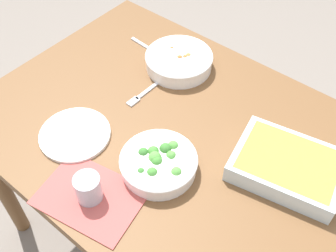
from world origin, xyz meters
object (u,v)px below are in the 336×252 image
at_px(baking_dish, 288,165).
at_px(broccoli_bowl, 159,163).
at_px(drink_cup, 87,188).
at_px(stew_bowl, 179,61).
at_px(side_plate, 75,135).
at_px(fork_on_table, 144,93).
at_px(spoon_by_stew, 153,50).

bearing_deg(baking_dish, broccoli_bowl, 37.45).
xyz_separation_m(broccoli_bowl, drink_cup, (0.09, 0.19, 0.01)).
distance_m(stew_bowl, side_plate, 0.46).
height_order(stew_bowl, fork_on_table, stew_bowl).
height_order(stew_bowl, baking_dish, same).
distance_m(baking_dish, drink_cup, 0.56).
bearing_deg(stew_bowl, broccoli_bowl, 121.10).
bearing_deg(baking_dish, fork_on_table, 1.78).
height_order(broccoli_bowl, side_plate, broccoli_bowl).
height_order(baking_dish, spoon_by_stew, baking_dish).
relative_size(stew_bowl, baking_dish, 0.72).
relative_size(broccoli_bowl, spoon_by_stew, 1.27).
height_order(baking_dish, fork_on_table, baking_dish).
bearing_deg(drink_cup, broccoli_bowl, -115.11).
relative_size(drink_cup, spoon_by_stew, 0.48).
height_order(drink_cup, spoon_by_stew, drink_cup).
bearing_deg(broccoli_bowl, drink_cup, 64.89).
xyz_separation_m(baking_dish, spoon_by_stew, (0.66, -0.18, -0.03)).
xyz_separation_m(baking_dish, side_plate, (0.57, 0.29, -0.03)).
bearing_deg(stew_bowl, spoon_by_stew, -4.00).
bearing_deg(drink_cup, spoon_by_stew, -64.77).
xyz_separation_m(broccoli_bowl, spoon_by_stew, (0.37, -0.40, -0.03)).
distance_m(drink_cup, side_plate, 0.23).
bearing_deg(drink_cup, side_plate, -32.40).
distance_m(side_plate, spoon_by_stew, 0.47).
xyz_separation_m(stew_bowl, side_plate, (0.05, 0.46, -0.03)).
xyz_separation_m(side_plate, spoon_by_stew, (0.09, -0.47, -0.00)).
xyz_separation_m(stew_bowl, drink_cup, (-0.14, 0.58, 0.01)).
relative_size(stew_bowl, drink_cup, 2.84).
bearing_deg(spoon_by_stew, fork_on_table, 123.47).
distance_m(drink_cup, spoon_by_stew, 0.65).
distance_m(stew_bowl, fork_on_table, 0.19).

